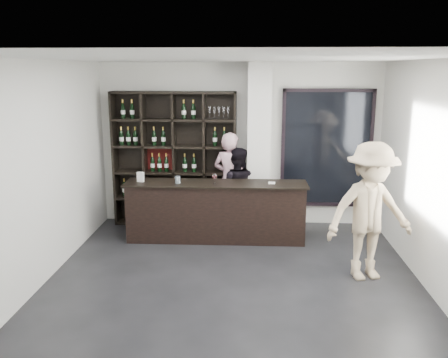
# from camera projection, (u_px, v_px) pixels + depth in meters

# --- Properties ---
(floor) EXTENTS (5.00, 5.50, 0.01)m
(floor) POSITION_uv_depth(u_px,v_px,m) (232.00, 287.00, 6.19)
(floor) COLOR black
(floor) RESTS_ON ground
(wine_shelf) EXTENTS (2.20, 0.35, 2.40)m
(wine_shelf) POSITION_uv_depth(u_px,v_px,m) (175.00, 159.00, 8.48)
(wine_shelf) COLOR black
(wine_shelf) RESTS_ON floor
(structural_column) EXTENTS (0.40, 0.40, 2.90)m
(structural_column) POSITION_uv_depth(u_px,v_px,m) (259.00, 147.00, 8.24)
(structural_column) COLOR silver
(structural_column) RESTS_ON floor
(glass_panel) EXTENTS (1.60, 0.08, 2.10)m
(glass_panel) POSITION_uv_depth(u_px,v_px,m) (326.00, 149.00, 8.40)
(glass_panel) COLOR black
(glass_panel) RESTS_ON floor
(tasting_counter) EXTENTS (2.97, 0.62, 0.97)m
(tasting_counter) POSITION_uv_depth(u_px,v_px,m) (216.00, 211.00, 7.80)
(tasting_counter) COLOR black
(tasting_counter) RESTS_ON floor
(taster_pink) EXTENTS (0.74, 0.63, 1.72)m
(taster_pink) POSITION_uv_depth(u_px,v_px,m) (230.00, 181.00, 8.34)
(taster_pink) COLOR #D8A3B1
(taster_pink) RESTS_ON floor
(taster_black) EXTENTS (0.76, 0.62, 1.46)m
(taster_black) POSITION_uv_depth(u_px,v_px,m) (237.00, 189.00, 8.29)
(taster_black) COLOR black
(taster_black) RESTS_ON floor
(customer) EXTENTS (1.34, 0.98, 1.86)m
(customer) POSITION_uv_depth(u_px,v_px,m) (370.00, 212.00, 6.26)
(customer) COLOR tan
(customer) RESTS_ON floor
(wine_glass) EXTENTS (0.09, 0.09, 0.20)m
(wine_glass) POSITION_uv_depth(u_px,v_px,m) (215.00, 178.00, 7.57)
(wine_glass) COLOR white
(wine_glass) RESTS_ON tasting_counter
(spit_cup) EXTENTS (0.11, 0.11, 0.11)m
(spit_cup) POSITION_uv_depth(u_px,v_px,m) (178.00, 180.00, 7.65)
(spit_cup) COLOR silver
(spit_cup) RESTS_ON tasting_counter
(napkin_stack) EXTENTS (0.11, 0.11, 0.02)m
(napkin_stack) POSITION_uv_depth(u_px,v_px,m) (272.00, 183.00, 7.64)
(napkin_stack) COLOR white
(napkin_stack) RESTS_ON tasting_counter
(card_stand) EXTENTS (0.12, 0.08, 0.16)m
(card_stand) POSITION_uv_depth(u_px,v_px,m) (141.00, 177.00, 7.74)
(card_stand) COLOR white
(card_stand) RESTS_ON tasting_counter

